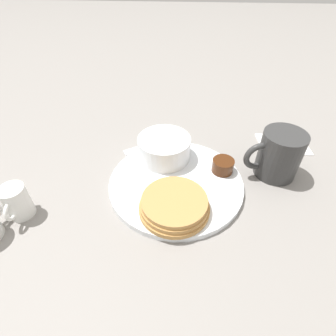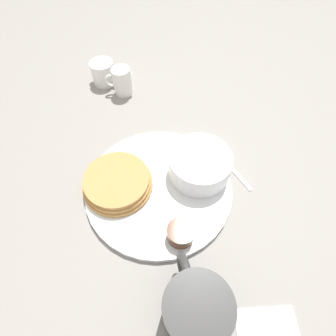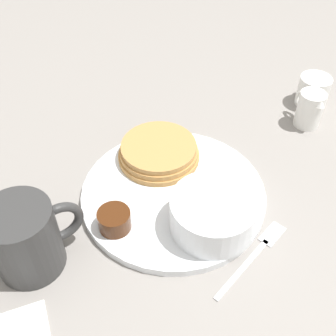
% 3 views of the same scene
% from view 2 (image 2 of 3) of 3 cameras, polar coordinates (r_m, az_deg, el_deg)
% --- Properties ---
extents(ground_plane, '(4.00, 4.00, 0.00)m').
position_cam_2_polar(ground_plane, '(0.49, -2.01, -4.64)').
color(ground_plane, gray).
extents(plate, '(0.27, 0.27, 0.01)m').
position_cam_2_polar(plate, '(0.48, -2.03, -4.29)').
color(plate, white).
rests_on(plate, ground_plane).
extents(pancake_stack, '(0.13, 0.13, 0.03)m').
position_cam_2_polar(pancake_stack, '(0.47, -11.03, -3.53)').
color(pancake_stack, '#B78447').
rests_on(pancake_stack, plate).
extents(bowl, '(0.11, 0.11, 0.05)m').
position_cam_2_polar(bowl, '(0.47, 6.92, 0.77)').
color(bowl, white).
rests_on(bowl, plate).
extents(syrup_cup, '(0.04, 0.04, 0.03)m').
position_cam_2_polar(syrup_cup, '(0.42, 2.78, -13.97)').
color(syrup_cup, '#47230F').
rests_on(syrup_cup, plate).
extents(butter_ramekin, '(0.05, 0.05, 0.05)m').
position_cam_2_polar(butter_ramekin, '(0.48, 9.56, -0.55)').
color(butter_ramekin, white).
rests_on(butter_ramekin, plate).
extents(coffee_mug, '(0.12, 0.08, 0.10)m').
position_cam_2_polar(coffee_mug, '(0.38, 5.83, -28.21)').
color(coffee_mug, '#333333').
rests_on(coffee_mug, ground_plane).
extents(creamer_pitcher_near, '(0.04, 0.07, 0.07)m').
position_cam_2_polar(creamer_pitcher_near, '(0.65, -10.00, 18.15)').
color(creamer_pitcher_near, white).
rests_on(creamer_pitcher_near, ground_plane).
extents(creamer_pitcher_far, '(0.06, 0.08, 0.06)m').
position_cam_2_polar(creamer_pitcher_far, '(0.70, -13.90, 19.55)').
color(creamer_pitcher_far, white).
rests_on(creamer_pitcher_far, ground_plane).
extents(fork, '(0.13, 0.09, 0.00)m').
position_cam_2_polar(fork, '(0.54, 11.42, 2.60)').
color(fork, silver).
rests_on(fork, ground_plane).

